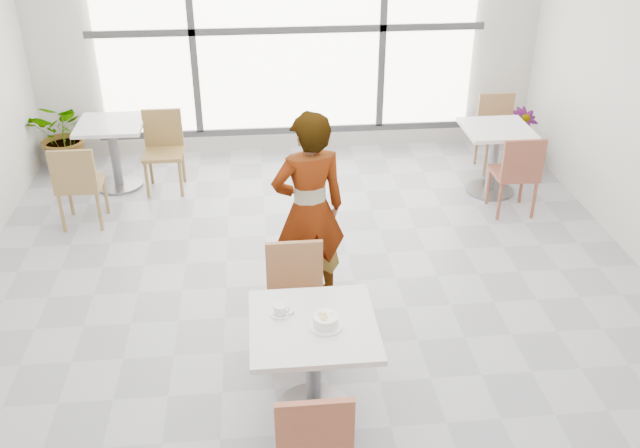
{
  "coord_description": "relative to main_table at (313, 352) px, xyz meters",
  "views": [
    {
      "loc": [
        -0.42,
        -4.6,
        3.4
      ],
      "look_at": [
        0.0,
        -0.3,
        1.0
      ],
      "focal_mm": 38.82,
      "sensor_mm": 36.0,
      "label": 1
    }
  ],
  "objects": [
    {
      "name": "main_table",
      "position": [
        0.0,
        0.0,
        0.0
      ],
      "size": [
        0.8,
        0.8,
        0.75
      ],
      "color": "silver",
      "rests_on": "ground"
    },
    {
      "name": "window",
      "position": [
        0.12,
        4.56,
        0.98
      ],
      "size": [
        4.6,
        0.07,
        2.52
      ],
      "color": "white",
      "rests_on": "ground"
    },
    {
      "name": "bg_chair_right_far",
      "position": [
        2.48,
        3.84,
        -0.02
      ],
      "size": [
        0.42,
        0.42,
        0.87
      ],
      "color": "#996F45",
      "rests_on": "ground"
    },
    {
      "name": "plant_right",
      "position": [
        2.82,
        3.95,
        -0.2
      ],
      "size": [
        0.43,
        0.43,
        0.65
      ],
      "primitive_type": "imported",
      "rotation": [
        0.0,
        0.0,
        0.21
      ],
      "color": "#618C50",
      "rests_on": "ground"
    },
    {
      "name": "bg_chair_left_far",
      "position": [
        -1.32,
        3.66,
        -0.02
      ],
      "size": [
        0.42,
        0.42,
        0.87
      ],
      "color": "olive",
      "rests_on": "ground"
    },
    {
      "name": "bg_chair_right_near",
      "position": [
        2.3,
        2.63,
        -0.02
      ],
      "size": [
        0.42,
        0.42,
        0.87
      ],
      "rotation": [
        0.0,
        0.0,
        3.14
      ],
      "color": "brown",
      "rests_on": "ground"
    },
    {
      "name": "bg_chair_left_near",
      "position": [
        -2.05,
        2.81,
        -0.02
      ],
      "size": [
        0.42,
        0.42,
        0.87
      ],
      "rotation": [
        0.0,
        0.0,
        3.14
      ],
      "color": "olive",
      "rests_on": "ground"
    },
    {
      "name": "bg_table_right",
      "position": [
        2.24,
        3.19,
        -0.04
      ],
      "size": [
        0.7,
        0.7,
        0.75
      ],
      "color": "white",
      "rests_on": "ground"
    },
    {
      "name": "person",
      "position": [
        0.09,
        1.36,
        0.31
      ],
      "size": [
        0.68,
        0.52,
        1.66
      ],
      "primitive_type": "imported",
      "rotation": [
        0.0,
        0.0,
        3.36
      ],
      "color": "black",
      "rests_on": "ground"
    },
    {
      "name": "coffee_cup",
      "position": [
        -0.2,
        0.12,
        0.26
      ],
      "size": [
        0.16,
        0.13,
        0.07
      ],
      "color": "white",
      "rests_on": "main_table"
    },
    {
      "name": "oatmeal_bowl",
      "position": [
        0.08,
        -0.04,
        0.27
      ],
      "size": [
        0.21,
        0.21,
        0.1
      ],
      "color": "white",
      "rests_on": "main_table"
    },
    {
      "name": "floor",
      "position": [
        0.12,
        1.13,
        -0.52
      ],
      "size": [
        7.0,
        7.0,
        0.0
      ],
      "primitive_type": "plane",
      "color": "#9E9EA5",
      "rests_on": "ground"
    },
    {
      "name": "chair_far",
      "position": [
        -0.07,
        0.7,
        -0.02
      ],
      "size": [
        0.42,
        0.42,
        0.87
      ],
      "color": "#A26A43",
      "rests_on": "ground"
    },
    {
      "name": "plant_left",
      "position": [
        -2.51,
        4.29,
        -0.11
      ],
      "size": [
        0.93,
        0.87,
        0.83
      ],
      "primitive_type": "imported",
      "rotation": [
        0.0,
        0.0,
        -0.35
      ],
      "color": "#5C834B",
      "rests_on": "ground"
    },
    {
      "name": "wall_back",
      "position": [
        0.12,
        4.63,
        0.98
      ],
      "size": [
        6.0,
        0.0,
        6.0
      ],
      "primitive_type": "plane",
      "rotation": [
        1.57,
        0.0,
        0.0
      ],
      "color": "silver",
      "rests_on": "ground"
    },
    {
      "name": "chair_near",
      "position": [
        -0.06,
        -0.71,
        -0.02
      ],
      "size": [
        0.42,
        0.42,
        0.87
      ],
      "rotation": [
        0.0,
        0.0,
        3.14
      ],
      "color": "#A2543A",
      "rests_on": "ground"
    },
    {
      "name": "bg_table_left",
      "position": [
        -1.86,
        3.73,
        -0.04
      ],
      "size": [
        0.7,
        0.7,
        0.75
      ],
      "color": "silver",
      "rests_on": "ground"
    }
  ]
}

